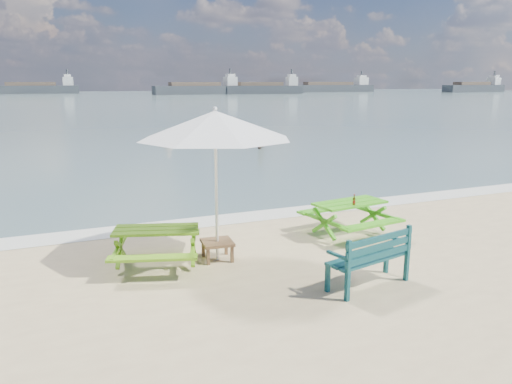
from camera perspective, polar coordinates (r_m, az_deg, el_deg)
name	(u,v)px	position (r m, az deg, el deg)	size (l,w,h in m)	color
sea	(68,101)	(91.50, -20.70, 9.74)	(300.00, 300.00, 0.00)	slate
foam_strip	(230,219)	(12.09, -3.01, -3.08)	(22.00, 0.90, 0.01)	silver
picnic_table_left	(157,248)	(9.16, -11.26, -6.31)	(1.92, 2.02, 0.71)	#619D17
picnic_table_right	(349,219)	(10.93, 10.62, -3.08)	(1.77, 1.93, 0.74)	#42AB1A
park_bench	(368,269)	(8.38, 12.68, -8.60)	(1.57, 0.82, 0.92)	#103E42
side_table	(217,250)	(9.38, -4.43, -6.60)	(0.61, 0.61, 0.36)	brown
patio_umbrella	(215,125)	(8.90, -4.69, 7.63)	(3.04, 3.04, 2.76)	silver
beer_bottle	(354,201)	(10.54, 11.14, -1.07)	(0.06, 0.06, 0.23)	brown
swimmer	(168,154)	(25.59, -9.98, 4.35)	(0.69, 0.58, 1.62)	tan
mooring_pilings	(261,141)	(24.83, 0.53, 5.85)	(0.56, 0.76, 1.19)	black
cargo_ships	(280,89)	(140.62, 2.73, 11.71)	(144.58, 34.05, 4.40)	#363B40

